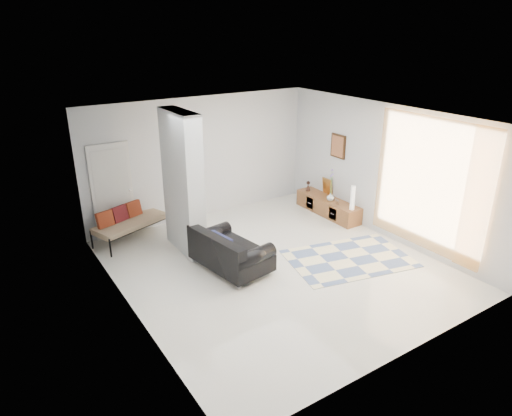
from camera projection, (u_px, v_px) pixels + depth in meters
floor at (276, 266)px, 8.63m from camera, size 6.00×6.00×0.00m
ceiling at (279, 118)px, 7.59m from camera, size 6.00×6.00×0.00m
wall_back at (201, 158)px, 10.44m from camera, size 6.00×0.00×6.00m
wall_front at (415, 266)px, 5.78m from camera, size 6.00×0.00×6.00m
wall_left at (126, 232)px, 6.72m from camera, size 0.00×6.00×6.00m
wall_right at (385, 172)px, 9.50m from camera, size 0.00×6.00×6.00m
partition_column at (183, 183)px, 8.80m from camera, size 0.35×1.20×2.80m
hallway_door at (112, 191)px, 9.49m from camera, size 0.85×0.06×2.04m
curtain at (429, 185)px, 8.55m from camera, size 0.00×2.55×2.55m
wall_art at (338, 146)px, 10.48m from camera, size 0.04×0.45×0.55m
media_console at (328, 206)px, 10.92m from camera, size 0.45×1.86×0.80m
loveseat at (228, 252)px, 8.39m from camera, size 1.12×1.66×0.76m
daybed at (128, 221)px, 9.53m from camera, size 1.66×1.12×0.77m
area_rug at (349, 258)px, 8.89m from camera, size 2.61×2.03×0.01m
cylinder_lamp at (353, 198)px, 10.11m from camera, size 0.10×0.10×0.55m
bronze_figurine at (308, 186)px, 11.33m from camera, size 0.14×0.14×0.24m
vase at (330, 197)px, 10.70m from camera, size 0.20×0.20×0.19m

